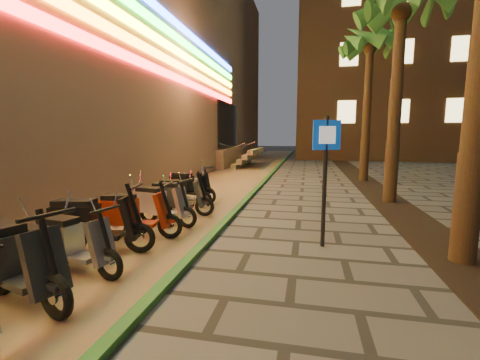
% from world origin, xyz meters
% --- Properties ---
extents(ground, '(120.00, 120.00, 0.00)m').
position_xyz_m(ground, '(0.00, 0.00, 0.00)').
color(ground, '#474442').
rests_on(ground, ground).
extents(parking_strip, '(3.40, 60.00, 0.01)m').
position_xyz_m(parking_strip, '(-2.60, 10.00, 0.01)').
color(parking_strip, '#8C7251').
rests_on(parking_strip, ground).
extents(green_curb, '(0.18, 60.00, 0.10)m').
position_xyz_m(green_curb, '(-0.90, 10.00, 0.05)').
color(green_curb, '#266727').
rests_on(green_curb, ground).
extents(planting_strip, '(1.20, 40.00, 0.02)m').
position_xyz_m(planting_strip, '(3.60, 5.00, 0.01)').
color(planting_strip, black).
rests_on(planting_strip, ground).
extents(apartment_block, '(18.00, 16.06, 25.00)m').
position_xyz_m(apartment_block, '(9.00, 32.00, 12.50)').
color(apartment_block, brown).
rests_on(apartment_block, ground).
extents(palm_c, '(2.97, 3.02, 6.91)m').
position_xyz_m(palm_c, '(3.60, 7.00, 5.73)').
color(palm_c, '#472D19').
rests_on(palm_c, ground).
extents(palm_d, '(2.97, 3.02, 7.16)m').
position_xyz_m(palm_d, '(3.60, 12.00, 5.94)').
color(palm_d, '#472D19').
rests_on(palm_d, ground).
extents(pedestrian_sign, '(0.51, 0.25, 2.47)m').
position_xyz_m(pedestrian_sign, '(1.33, 2.31, 1.60)').
color(pedestrian_sign, black).
rests_on(pedestrian_sign, ground).
extents(scooter_4, '(1.83, 0.96, 1.30)m').
position_xyz_m(scooter_4, '(-2.61, -0.63, 0.56)').
color(scooter_4, black).
rests_on(scooter_4, ground).
extents(scooter_5, '(1.59, 0.69, 1.12)m').
position_xyz_m(scooter_5, '(-2.52, 0.28, 0.49)').
color(scooter_5, black).
rests_on(scooter_5, ground).
extents(scooter_6, '(1.83, 0.82, 1.28)m').
position_xyz_m(scooter_6, '(-2.76, 1.09, 0.56)').
color(scooter_6, black).
rests_on(scooter_6, ground).
extents(scooter_7, '(1.69, 0.67, 1.19)m').
position_xyz_m(scooter_7, '(-2.52, 2.03, 0.52)').
color(scooter_7, black).
rests_on(scooter_7, ground).
extents(scooter_8, '(1.64, 0.73, 1.15)m').
position_xyz_m(scooter_8, '(-2.42, 3.08, 0.50)').
color(scooter_8, black).
rests_on(scooter_8, ground).
extents(scooter_9, '(1.64, 0.73, 1.15)m').
position_xyz_m(scooter_9, '(-2.37, 3.91, 0.50)').
color(scooter_9, black).
rests_on(scooter_9, ground).
extents(scooter_10, '(1.53, 0.80, 1.09)m').
position_xyz_m(scooter_10, '(-2.64, 4.80, 0.47)').
color(scooter_10, black).
rests_on(scooter_10, ground).
extents(scooter_11, '(1.66, 0.88, 1.18)m').
position_xyz_m(scooter_11, '(-2.72, 5.77, 0.51)').
color(scooter_11, black).
rests_on(scooter_11, ground).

